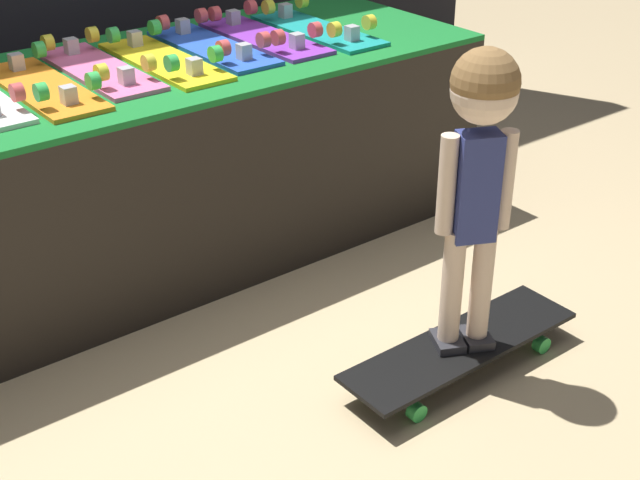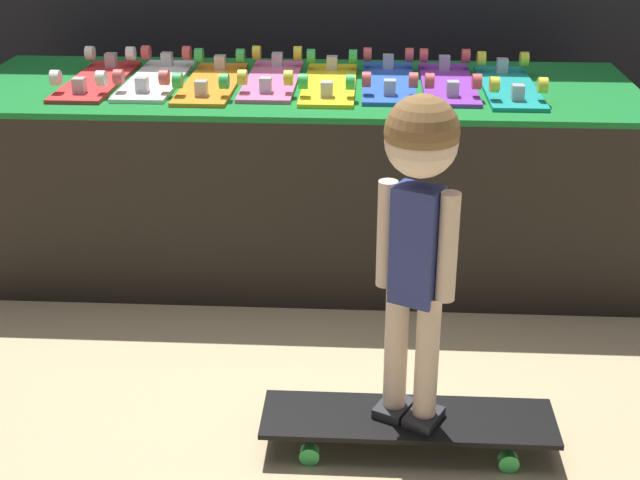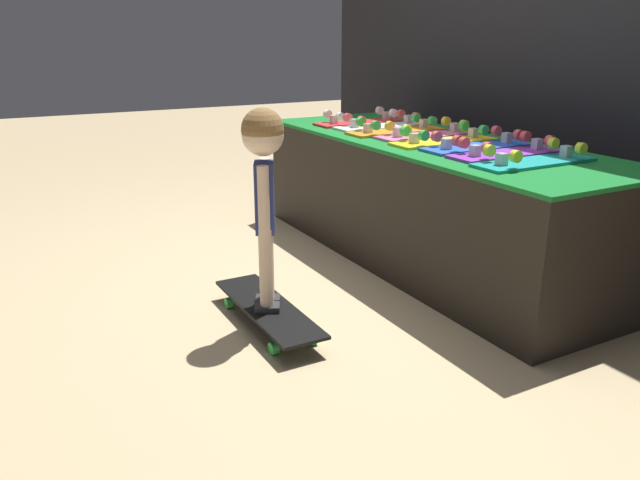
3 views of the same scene
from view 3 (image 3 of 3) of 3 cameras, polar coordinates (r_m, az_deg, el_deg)
ground_plane at (r=3.37m, az=2.50°, el=-3.06°), size 16.00×16.00×0.00m
back_wall at (r=3.99m, az=19.93°, el=16.51°), size 4.48×0.10×2.35m
display_rack at (r=3.57m, az=10.09°, el=3.60°), size 2.39×0.85×0.68m
skateboard_red_on_rack at (r=4.08m, az=3.73°, el=10.82°), size 0.19×0.60×0.09m
skateboard_white_on_rack at (r=3.92m, az=5.67°, el=10.46°), size 0.19×0.60×0.09m
skateboard_orange_on_rack at (r=3.73m, az=7.01°, el=10.00°), size 0.19×0.60×0.09m
skateboard_pink_on_rack at (r=3.59m, az=9.73°, el=9.57°), size 0.19×0.60×0.09m
skateboard_yellow_on_rack at (r=3.40m, az=11.30°, el=9.00°), size 0.19×0.60×0.09m
skateboard_blue_on_rack at (r=3.27m, az=14.18°, el=8.44°), size 0.19×0.60×0.09m
skateboard_purple_on_rack at (r=3.12m, az=16.69°, el=7.76°), size 0.19×0.60×0.09m
skateboard_teal_on_rack at (r=2.95m, az=19.02°, el=6.95°), size 0.19×0.60×0.09m
skateboard_on_floor at (r=2.77m, az=-4.80°, el=-6.34°), size 0.77×0.21×0.09m
child at (r=2.58m, az=-5.16°, el=6.27°), size 0.19×0.17×0.86m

